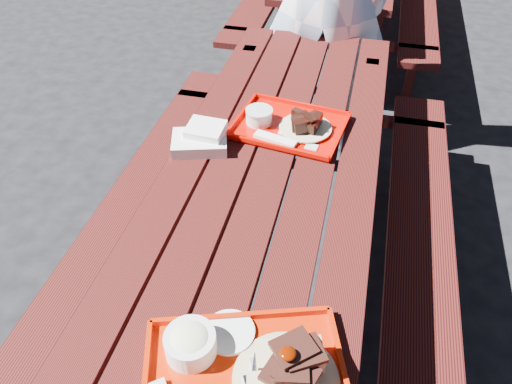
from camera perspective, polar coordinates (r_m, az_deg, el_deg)
ground at (r=2.26m, az=0.91°, el=-13.19°), size 60.00×60.00×0.00m
picnic_table_near at (r=1.83m, az=1.10°, el=-3.04°), size 1.41×2.40×0.75m
near_tray at (r=1.21m, az=-1.32°, el=-19.60°), size 0.55×0.49×0.15m
far_tray at (r=1.94m, az=3.59°, el=7.70°), size 0.45×0.37×0.07m
white_cloth at (r=1.84m, az=-6.26°, el=6.05°), size 0.23×0.19×0.08m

